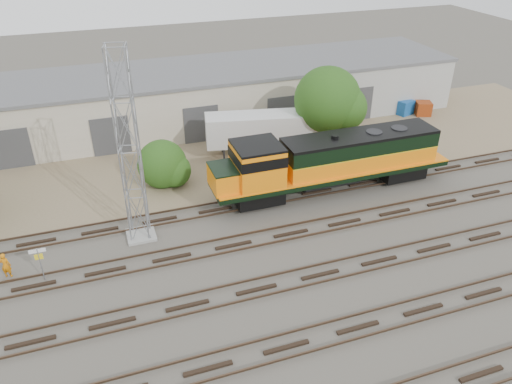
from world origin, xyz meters
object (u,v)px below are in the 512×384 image
object	(u,v)px
locomotive	(329,161)
semi_trailer	(281,129)
worker	(5,265)
signal_tower	(130,153)

from	to	relation	value
locomotive	semi_trailer	xyz separation A→B (m)	(-0.98, 7.25, -0.18)
locomotive	worker	xyz separation A→B (m)	(-22.27, -2.99, -1.71)
locomotive	signal_tower	xyz separation A→B (m)	(-14.29, -1.43, 3.58)
locomotive	semi_trailer	size ratio (longest dim) A/B	1.49
signal_tower	worker	size ratio (longest dim) A/B	7.56
signal_tower	semi_trailer	xyz separation A→B (m)	(13.31, 8.68, -3.75)
worker	semi_trailer	bearing A→B (deg)	-137.63
semi_trailer	worker	bearing A→B (deg)	-142.81
locomotive	signal_tower	distance (m)	14.80
signal_tower	worker	world-z (taller)	signal_tower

